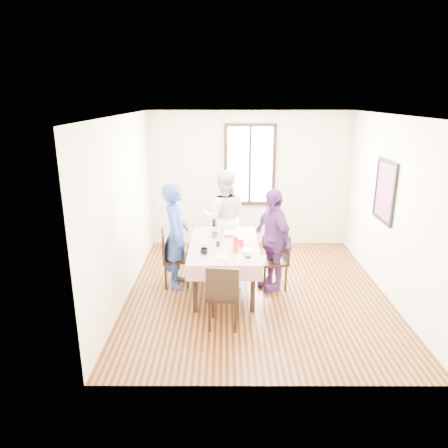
{
  "coord_description": "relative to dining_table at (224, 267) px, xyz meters",
  "views": [
    {
      "loc": [
        -0.5,
        -5.96,
        2.95
      ],
      "look_at": [
        -0.51,
        0.04,
        1.1
      ],
      "focal_mm": 33.21,
      "sensor_mm": 36.0,
      "label": 1
    }
  ],
  "objects": [
    {
      "name": "butter_lid",
      "position": [
        0.34,
        -0.48,
        0.46
      ],
      "size": [
        0.12,
        0.12,
        0.01
      ],
      "primitive_type": "cylinder",
      "color": "blue",
      "rests_on": "butter_tub"
    },
    {
      "name": "mug_green",
      "position": [
        -0.15,
        0.34,
        0.43
      ],
      "size": [
        0.11,
        0.11,
        0.08
      ],
      "primitive_type": "imported",
      "rotation": [
        0.0,
        0.0,
        0.06
      ],
      "color": "#0C7226",
      "rests_on": "tablecloth"
    },
    {
      "name": "drinking_glass",
      "position": [
        -0.29,
        -0.25,
        0.43
      ],
      "size": [
        0.06,
        0.06,
        0.09
      ],
      "primitive_type": "cylinder",
      "color": "silver",
      "rests_on": "tablecloth"
    },
    {
      "name": "back_wall",
      "position": [
        0.51,
        2.16,
        0.98
      ],
      "size": [
        4.0,
        0.0,
        4.0
      ],
      "primitive_type": "plane",
      "rotation": [
        1.57,
        0.0,
        0.0
      ],
      "color": "beige",
      "rests_on": "ground"
    },
    {
      "name": "flower_bunch",
      "position": [
        -0.03,
        0.08,
        0.58
      ],
      "size": [
        0.09,
        0.09,
        0.1
      ],
      "primitive_type": null,
      "color": "yellow",
      "rests_on": "flower_vase"
    },
    {
      "name": "right_wall",
      "position": [
        2.51,
        -0.09,
        0.98
      ],
      "size": [
        0.0,
        4.5,
        4.5
      ],
      "primitive_type": "plane",
      "rotation": [
        1.57,
        0.0,
        -1.57
      ],
      "color": "beige",
      "rests_on": "ground"
    },
    {
      "name": "person_left",
      "position": [
        -0.76,
        0.15,
        0.47
      ],
      "size": [
        0.41,
        0.62,
        1.69
      ],
      "primitive_type": "imported",
      "rotation": [
        0.0,
        0.0,
        1.57
      ],
      "color": "#284191",
      "rests_on": "ground"
    },
    {
      "name": "mug_black",
      "position": [
        -0.29,
        -0.43,
        0.43
      ],
      "size": [
        0.13,
        0.13,
        0.09
      ],
      "primitive_type": "imported",
      "rotation": [
        0.0,
        0.0,
        -0.19
      ],
      "color": "black",
      "rests_on": "tablecloth"
    },
    {
      "name": "window_frame",
      "position": [
        0.51,
        2.14,
        1.27
      ],
      "size": [
        1.02,
        0.06,
        1.62
      ],
      "primitive_type": "cube",
      "color": "black",
      "rests_on": "back_wall"
    },
    {
      "name": "person_far",
      "position": [
        0.0,
        1.09,
        0.49
      ],
      "size": [
        0.87,
        0.69,
        1.74
      ],
      "primitive_type": "imported",
      "rotation": [
        0.0,
        0.0,
        3.17
      ],
      "color": "beige",
      "rests_on": "ground"
    },
    {
      "name": "chair_right",
      "position": [
        0.78,
        0.05,
        0.08
      ],
      "size": [
        0.47,
        0.47,
        0.91
      ],
      "primitive_type": "cube",
      "rotation": [
        0.0,
        0.0,
        1.7
      ],
      "color": "black",
      "rests_on": "ground"
    },
    {
      "name": "chair_near",
      "position": [
        0.0,
        -1.11,
        0.08
      ],
      "size": [
        0.46,
        0.46,
        0.91
      ],
      "primitive_type": "cube",
      "rotation": [
        0.0,
        0.0,
        -0.11
      ],
      "color": "black",
      "rests_on": "ground"
    },
    {
      "name": "juice_carton",
      "position": [
        0.17,
        -0.34,
        0.5
      ],
      "size": [
        0.07,
        0.07,
        0.23
      ],
      "primitive_type": "cube",
      "color": "red",
      "rests_on": "tablecloth"
    },
    {
      "name": "jam_jar",
      "position": [
        -0.09,
        -0.12,
        0.43
      ],
      "size": [
        0.06,
        0.06,
        0.08
      ],
      "primitive_type": "cylinder",
      "color": "black",
      "rests_on": "tablecloth"
    },
    {
      "name": "smartphone",
      "position": [
        0.35,
        -0.56,
        0.39
      ],
      "size": [
        0.06,
        0.13,
        0.01
      ],
      "primitive_type": "cube",
      "color": "black",
      "rests_on": "tablecloth"
    },
    {
      "name": "serving_bowl",
      "position": [
        0.09,
        0.39,
        0.41
      ],
      "size": [
        0.27,
        0.27,
        0.06
      ],
      "primitive_type": "imported",
      "rotation": [
        0.0,
        0.0,
        0.25
      ],
      "color": "white",
      "rests_on": "tablecloth"
    },
    {
      "name": "chair_far",
      "position": [
        0.0,
        1.11,
        0.08
      ],
      "size": [
        0.44,
        0.44,
        0.91
      ],
      "primitive_type": "cube",
      "rotation": [
        0.0,
        0.0,
        3.2
      ],
      "color": "black",
      "rests_on": "ground"
    },
    {
      "name": "person_right",
      "position": [
        0.76,
        0.05,
        0.44
      ],
      "size": [
        0.76,
        1.03,
        1.63
      ],
      "primitive_type": "imported",
      "rotation": [
        0.0,
        0.0,
        -1.14
      ],
      "color": "#572C6F",
      "rests_on": "ground"
    },
    {
      "name": "dining_table",
      "position": [
        0.0,
        0.0,
        0.0
      ],
      "size": [
        0.94,
        1.62,
        0.75
      ],
      "primitive_type": "cube",
      "color": "black",
      "rests_on": "ground"
    },
    {
      "name": "plate_far",
      "position": [
        -0.03,
        0.62,
        0.39
      ],
      "size": [
        0.2,
        0.2,
        0.01
      ],
      "primitive_type": "cylinder",
      "color": "white",
      "rests_on": "tablecloth"
    },
    {
      "name": "flower_vase",
      "position": [
        -0.03,
        0.08,
        0.46
      ],
      "size": [
        0.07,
        0.07,
        0.14
      ],
      "primitive_type": "cylinder",
      "color": "silver",
      "rests_on": "tablecloth"
    },
    {
      "name": "window_pane",
      "position": [
        0.51,
        2.15,
        1.27
      ],
      "size": [
        0.9,
        0.02,
        1.5
      ],
      "primitive_type": "cube",
      "color": "white",
      "rests_on": "back_wall"
    },
    {
      "name": "plate_right",
      "position": [
        0.29,
        0.12,
        0.39
      ],
      "size": [
        0.2,
        0.2,
        0.01
      ],
      "primitive_type": "cylinder",
      "color": "white",
      "rests_on": "tablecloth"
    },
    {
      "name": "plate_left",
      "position": [
        -0.32,
        0.11,
        0.39
      ],
      "size": [
        0.2,
        0.2,
        0.01
      ],
      "primitive_type": "cylinder",
      "color": "white",
      "rests_on": "tablecloth"
    },
    {
      "name": "plate_near",
      "position": [
        -0.03,
        -0.55,
        0.39
      ],
      "size": [
        0.2,
        0.2,
        0.01
      ],
      "primitive_type": "cylinder",
      "color": "white",
      "rests_on": "tablecloth"
    },
    {
      "name": "ground",
      "position": [
        0.51,
        -0.09,
        -0.38
      ],
      "size": [
        4.5,
        4.5,
        0.0
      ],
      "primitive_type": "plane",
      "color": "black",
      "rests_on": "ground"
    },
    {
      "name": "butter_tub",
      "position": [
        0.34,
        -0.48,
        0.42
      ],
      "size": [
        0.14,
        0.14,
        0.07
      ],
      "primitive_type": "cylinder",
      "color": "white",
      "rests_on": "tablecloth"
    },
    {
      "name": "chair_left",
      "position": [
        -0.78,
        0.15,
        0.08
      ],
      "size": [
        0.48,
        0.48,
        0.91
      ],
      "primitive_type": "cube",
      "rotation": [
        0.0,
        0.0,
        -1.41
      ],
      "color": "black",
      "rests_on": "ground"
    },
    {
      "name": "art_poster",
      "position": [
        2.49,
        0.21,
        1.18
      ],
      "size": [
        0.04,
        0.76,
        0.96
      ],
      "primitive_type": "cube",
      "color": "red",
      "rests_on": "right_wall"
    },
    {
      "name": "tablecloth",
      "position": [
        0.0,
        0.0,
        0.38
      ],
      "size": [
        1.06,
        1.74,
        0.01
      ],
      "primitive_type": "cube",
      "color": "#560714",
      "rests_on": "dining_table"
    },
    {
      "name": "mug_flag",
      "position": [
        0.26,
        -0.11,
        0.44
      ],
      "size": [
        0.14,
        0.14,
        0.1
      ],
      "primitive_type": "imported",
      "rotation": [
        0.0,
        0.0,
        0.34
      ],
      "color": "red",
      "rests_on": "tablecloth"
    }
  ]
}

